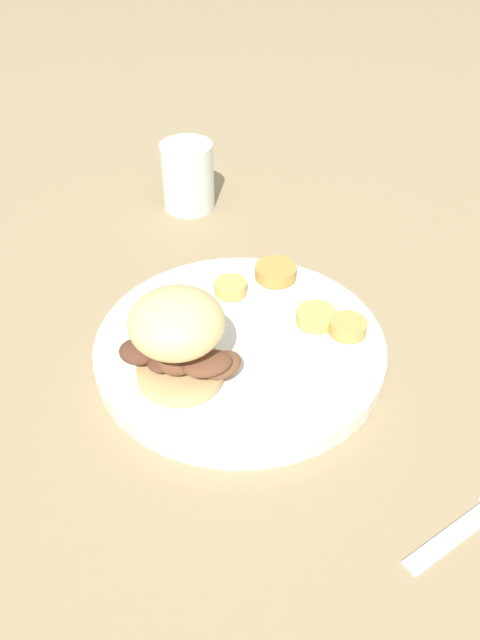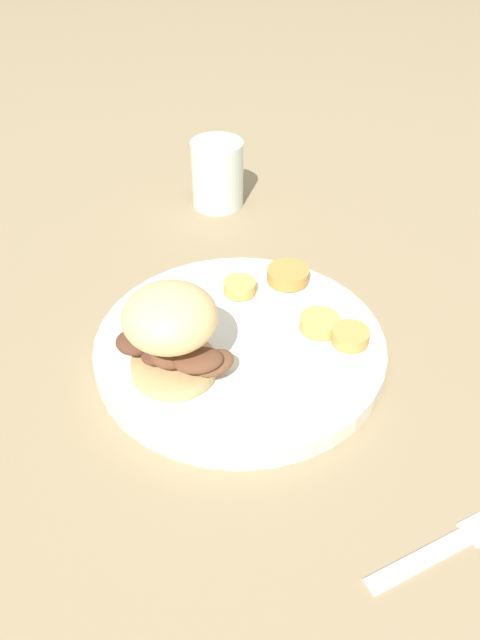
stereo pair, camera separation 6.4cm
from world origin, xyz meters
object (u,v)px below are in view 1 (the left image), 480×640
at_px(dinner_plate, 240,345).
at_px(fork, 475,519).
at_px(sandwich, 178,337).
at_px(drinking_glass, 188,176).

relative_size(dinner_plate, fork, 2.44).
relative_size(dinner_plate, sandwich, 2.51).
relative_size(sandwich, drinking_glass, 1.29).
distance_m(dinner_plate, sandwich, 0.10).
xyz_separation_m(dinner_plate, sandwich, (-0.07, 0.04, 0.06)).
relative_size(dinner_plate, drinking_glass, 3.22).
bearing_deg(fork, dinner_plate, 59.19).
bearing_deg(fork, sandwich, 75.16).
xyz_separation_m(dinner_plate, drinking_glass, (0.29, 0.16, 0.04)).
height_order(dinner_plate, fork, dinner_plate).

